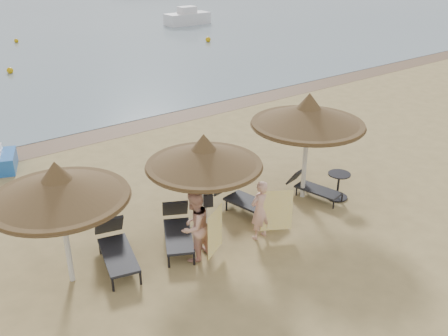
# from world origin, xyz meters

# --- Properties ---
(ground) EXTENTS (160.00, 160.00, 0.00)m
(ground) POSITION_xyz_m (0.00, 0.00, 0.00)
(ground) COLOR tan
(ground) RESTS_ON ground
(wet_sand_strip) EXTENTS (200.00, 1.60, 0.01)m
(wet_sand_strip) POSITION_xyz_m (0.00, 9.40, 0.00)
(wet_sand_strip) COLOR brown
(wet_sand_strip) RESTS_ON ground
(palapa_left) EXTENTS (3.02, 3.02, 3.00)m
(palapa_left) POSITION_xyz_m (-3.75, 1.08, 2.38)
(palapa_left) COLOR silver
(palapa_left) RESTS_ON ground
(palapa_center) EXTENTS (2.92, 2.92, 2.89)m
(palapa_center) POSITION_xyz_m (-0.25, 0.77, 2.30)
(palapa_center) COLOR silver
(palapa_center) RESTS_ON ground
(palapa_right) EXTENTS (3.27, 3.27, 3.25)m
(palapa_right) POSITION_xyz_m (3.39, 0.85, 2.58)
(palapa_right) COLOR silver
(palapa_right) RESTS_ON ground
(lounger_far_left) EXTENTS (1.16, 2.18, 0.93)m
(lounger_far_left) POSITION_xyz_m (-2.59, 1.17, 0.42)
(lounger_far_left) COLOR black
(lounger_far_left) RESTS_ON ground
(lounger_near_left) EXTENTS (1.51, 2.10, 0.90)m
(lounger_near_left) POSITION_xyz_m (-0.94, 1.01, 0.41)
(lounger_near_left) COLOR black
(lounger_near_left) RESTS_ON ground
(lounger_near_right) EXTENTS (1.09, 2.18, 0.93)m
(lounger_near_right) POSITION_xyz_m (1.42, 1.16, 0.42)
(lounger_near_right) COLOR black
(lounger_near_right) RESTS_ON ground
(lounger_far_right) EXTENTS (0.92, 1.77, 0.75)m
(lounger_far_right) POSITION_xyz_m (3.61, 0.71, 0.34)
(lounger_far_right) COLOR black
(lounger_far_right) RESTS_ON ground
(side_table) EXTENTS (0.67, 0.67, 0.81)m
(side_table) POSITION_xyz_m (4.17, 0.16, 0.38)
(side_table) COLOR black
(side_table) RESTS_ON ground
(person_left) EXTENTS (1.12, 0.91, 2.09)m
(person_left) POSITION_xyz_m (-0.98, 0.13, 1.05)
(person_left) COLOR #E4A994
(person_left) RESTS_ON ground
(person_right) EXTENTS (0.89, 0.60, 1.90)m
(person_right) POSITION_xyz_m (0.87, -0.10, 0.95)
(person_right) COLOR #E4A994
(person_right) RESTS_ON ground
(towel_left) EXTENTS (0.72, 0.43, 1.15)m
(towel_left) POSITION_xyz_m (-0.63, -0.22, 0.80)
(towel_left) COLOR yellow
(towel_left) RESTS_ON ground
(towel_right) EXTENTS (0.73, 0.41, 1.16)m
(towel_right) POSITION_xyz_m (1.22, -0.35, 0.80)
(towel_right) COLOR yellow
(towel_right) RESTS_ON ground
(bag_patterned) EXTENTS (0.29, 0.16, 0.35)m
(bag_patterned) POSITION_xyz_m (-0.25, 0.95, 1.16)
(bag_patterned) COLOR white
(bag_patterned) RESTS_ON ground
(bag_dark) EXTENTS (0.25, 0.17, 0.34)m
(bag_dark) POSITION_xyz_m (-0.25, 0.61, 1.14)
(bag_dark) COLOR black
(bag_dark) RESTS_ON ground
(buoy_mid) EXTENTS (0.31, 0.31, 0.31)m
(buoy_mid) POSITION_xyz_m (3.37, 30.52, 0.16)
(buoy_mid) COLOR #CE9706
(buoy_mid) RESTS_ON ground
(buoy_right) EXTENTS (0.39, 0.39, 0.39)m
(buoy_right) POSITION_xyz_m (14.88, 22.34, 0.20)
(buoy_right) COLOR #CE9706
(buoy_right) RESTS_ON ground
(buoy_extra) EXTENTS (0.37, 0.37, 0.37)m
(buoy_extra) POSITION_xyz_m (0.45, 21.46, 0.18)
(buoy_extra) COLOR #CE9706
(buoy_extra) RESTS_ON ground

